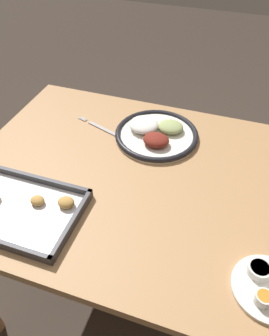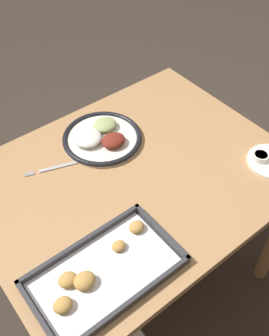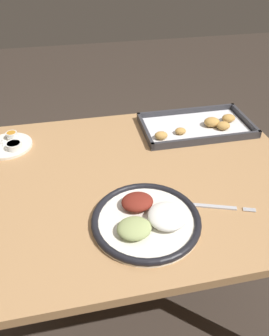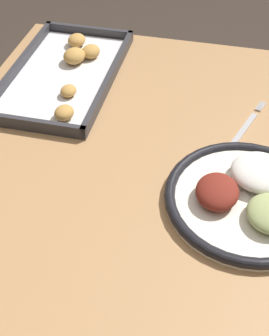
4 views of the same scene
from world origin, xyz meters
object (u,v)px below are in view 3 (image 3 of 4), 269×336
at_px(dinner_plate, 147,219).
at_px(baking_tray, 198,126).
at_px(saucer_plate, 7,144).
at_px(fork, 212,206).

relative_size(dinner_plate, baking_tray, 0.70).
distance_m(dinner_plate, saucer_plate, 0.62).
distance_m(fork, baking_tray, 0.45).
height_order(saucer_plate, baking_tray, baking_tray).
height_order(fork, saucer_plate, saucer_plate).
bearing_deg(saucer_plate, baking_tray, -1.20).
height_order(dinner_plate, saucer_plate, dinner_plate).
xyz_separation_m(dinner_plate, saucer_plate, (-0.41, 0.47, -0.00)).
height_order(dinner_plate, baking_tray, dinner_plate).
bearing_deg(saucer_plate, dinner_plate, -48.86).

